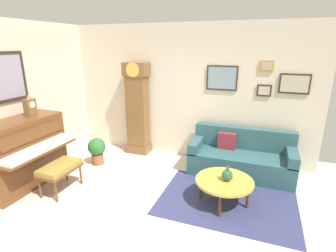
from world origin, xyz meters
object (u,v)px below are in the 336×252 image
object	(u,v)px
coffee_table	(224,182)
piano_bench	(60,169)
piano	(23,153)
mantel_clock	(30,106)
green_jug	(227,175)
grandfather_clock	(138,111)
potted_plant	(97,149)
couch	(241,157)

from	to	relation	value
coffee_table	piano_bench	bearing A→B (deg)	-167.65
piano	mantel_clock	world-z (taller)	mantel_clock
piano	green_jug	xyz separation A→B (m)	(3.39, 0.60, -0.11)
grandfather_clock	mantel_clock	xyz separation A→B (m)	(-1.20, -1.71, 0.39)
grandfather_clock	potted_plant	world-z (taller)	grandfather_clock
coffee_table	mantel_clock	world-z (taller)	mantel_clock
couch	coffee_table	size ratio (longest dim) A/B	2.16
coffee_table	mantel_clock	distance (m)	3.50
grandfather_clock	green_jug	world-z (taller)	grandfather_clock
piano	grandfather_clock	xyz separation A→B (m)	(1.20, 1.99, 0.37)
couch	piano	bearing A→B (deg)	-153.28
green_jug	grandfather_clock	bearing A→B (deg)	147.46
green_jug	piano	bearing A→B (deg)	-169.93
piano_bench	piano	bearing A→B (deg)	-177.60
grandfather_clock	potted_plant	distance (m)	1.20
piano_bench	potted_plant	distance (m)	1.10
piano_bench	coffee_table	xyz separation A→B (m)	(2.62, 0.57, -0.03)
piano	piano_bench	bearing A→B (deg)	2.40
piano_bench	couch	xyz separation A→B (m)	(2.77, 1.73, -0.09)
green_jug	couch	bearing A→B (deg)	84.59
couch	potted_plant	size ratio (longest dim) A/B	3.39
piano	coffee_table	size ratio (longest dim) A/B	1.64
piano_bench	green_jug	world-z (taller)	green_jug
piano	potted_plant	size ratio (longest dim) A/B	2.57
grandfather_clock	green_jug	xyz separation A→B (m)	(2.18, -1.39, -0.47)
mantel_clock	green_jug	world-z (taller)	mantel_clock
piano_bench	green_jug	distance (m)	2.72
piano	potted_plant	bearing A→B (deg)	58.73
grandfather_clock	mantel_clock	size ratio (longest dim) A/B	5.34
grandfather_clock	coffee_table	distance (m)	2.63
piano_bench	couch	distance (m)	3.26
couch	mantel_clock	bearing A→B (deg)	-157.13
couch	coffee_table	world-z (taller)	couch
coffee_table	grandfather_clock	bearing A→B (deg)	147.10
mantel_clock	potted_plant	distance (m)	1.50
piano_bench	potted_plant	world-z (taller)	potted_plant
mantel_clock	potted_plant	bearing A→B (deg)	50.92
mantel_clock	piano	bearing A→B (deg)	-90.37
green_jug	potted_plant	size ratio (longest dim) A/B	0.43
grandfather_clock	green_jug	distance (m)	2.63
grandfather_clock	potted_plant	size ratio (longest dim) A/B	3.62
piano	potted_plant	xyz separation A→B (m)	(0.68, 1.13, -0.28)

